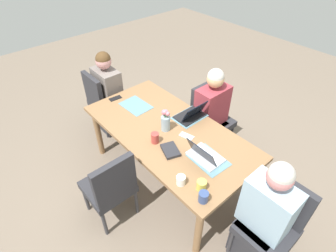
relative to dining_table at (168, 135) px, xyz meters
name	(u,v)px	position (x,y,z in m)	size (l,w,h in m)	color
ground_plane	(168,175)	(0.00, 0.00, -0.66)	(10.00, 10.00, 0.00)	#756656
dining_table	(168,135)	(0.00, 0.00, 0.00)	(1.92, 0.97, 0.74)	olive
chair_head_left_left_near	(273,220)	(-1.28, -0.08, -0.16)	(0.44, 0.44, 0.90)	#2D2D33
person_head_left_left_near	(263,219)	(-1.22, -0.01, -0.14)	(0.40, 0.36, 1.19)	#2D2D33
chair_near_left_mid	(209,115)	(0.09, -0.78, -0.16)	(0.44, 0.44, 0.90)	#2D2D33
person_near_left_mid	(211,117)	(0.02, -0.72, -0.14)	(0.36, 0.40, 1.19)	#2D2D33
chair_head_right_left_far	(103,99)	(1.29, 0.07, -0.16)	(0.44, 0.44, 0.90)	#2D2D33
person_head_right_left_far	(110,98)	(1.23, 0.00, -0.14)	(0.40, 0.36, 1.19)	#2D2D33
chair_far_right_near	(111,186)	(-0.05, 0.77, -0.16)	(0.44, 0.44, 0.90)	#2D2D33
flower_vase	(166,120)	(0.02, 0.02, 0.20)	(0.10, 0.10, 0.26)	#8EA8B7
placemat_head_left_left_near	(209,159)	(-0.57, 0.00, 0.08)	(0.36, 0.26, 0.00)	slate
placemat_near_left_mid	(190,117)	(0.01, -0.33, 0.08)	(0.36, 0.26, 0.00)	slate
placemat_head_right_left_far	(136,105)	(0.58, 0.00, 0.08)	(0.36, 0.26, 0.00)	slate
laptop_head_left_left_near	(204,155)	(-0.54, 0.02, 0.12)	(0.32, 0.22, 0.20)	silver
laptop_near_left_mid	(191,115)	(-0.01, -0.33, 0.12)	(0.22, 0.32, 0.20)	black
coffee_mug_near_left	(203,197)	(-0.85, 0.36, 0.13)	(0.08, 0.08, 0.10)	#33477A
coffee_mug_near_right	(181,180)	(-0.61, 0.38, 0.12)	(0.08, 0.08, 0.09)	white
coffee_mug_centre_left	(201,185)	(-0.76, 0.29, 0.12)	(0.08, 0.08, 0.09)	#DBC64C
coffee_mug_centre_right	(155,138)	(-0.06, 0.22, 0.13)	(0.08, 0.08, 0.11)	#AD3D38
book_red_cover	(170,150)	(-0.26, 0.20, 0.09)	(0.20, 0.14, 0.03)	#28282D
phone_black	(115,98)	(0.87, 0.10, 0.08)	(0.15, 0.07, 0.01)	black
phone_silver	(187,136)	(-0.21, -0.08, 0.08)	(0.15, 0.07, 0.01)	silver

